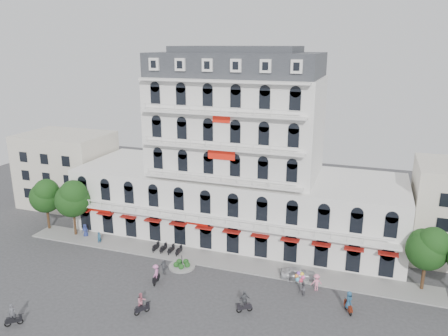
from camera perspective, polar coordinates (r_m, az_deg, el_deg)
ground at (r=48.66m, az=-5.18°, el=-16.56°), size 120.00×120.00×0.00m
sidewalk at (r=55.81m, az=-1.33°, el=-11.84°), size 53.00×4.00×0.16m
main_building at (r=60.08m, az=1.59°, el=0.37°), size 45.00×15.00×25.80m
flank_building_west at (r=76.93m, az=-19.78°, el=-0.15°), size 14.00×10.00×12.00m
traffic_island at (r=54.32m, az=-5.51°, el=-12.54°), size 3.20×3.20×1.60m
parked_scooter_row at (r=57.97m, az=-7.41°, el=-10.95°), size 4.40×1.80×1.10m
tree_west_outer at (r=67.32m, az=-22.27°, el=-3.23°), size 4.50×4.48×7.76m
tree_west_inner at (r=63.75m, az=-19.19°, el=-3.64°), size 4.76×4.76×8.25m
tree_east_inner at (r=52.06m, az=25.08°, el=-9.31°), size 4.40×4.37×7.57m
parked_car at (r=52.26m, az=9.66°, el=-13.39°), size 4.31×2.54×1.38m
rider_west at (r=48.41m, az=-25.87°, el=-16.96°), size 1.38×1.24×2.32m
rider_southwest at (r=46.24m, az=-10.72°, el=-16.92°), size 1.15×1.46×2.34m
rider_east at (r=47.37m, az=15.98°, el=-16.44°), size 0.98×1.58×2.36m
rider_northeast at (r=45.80m, az=2.71°, el=-17.03°), size 1.50×1.09×2.34m
rider_center at (r=50.98m, az=-8.88°, el=-13.44°), size 0.82×1.70×2.33m
pedestrian_left at (r=64.52m, az=-17.67°, el=-7.79°), size 1.02×0.76×1.89m
pedestrian_mid at (r=52.74m, az=-7.84°, el=-12.70°), size 1.19×0.74×1.88m
pedestrian_right at (r=50.30m, az=11.98°, el=-14.40°), size 1.45×1.22×1.95m
pedestrian_far at (r=61.85m, az=-15.97°, el=-8.80°), size 0.62×0.73×1.70m
balloon_vendor at (r=49.08m, az=10.08°, el=-14.70°), size 1.35×1.27×2.45m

